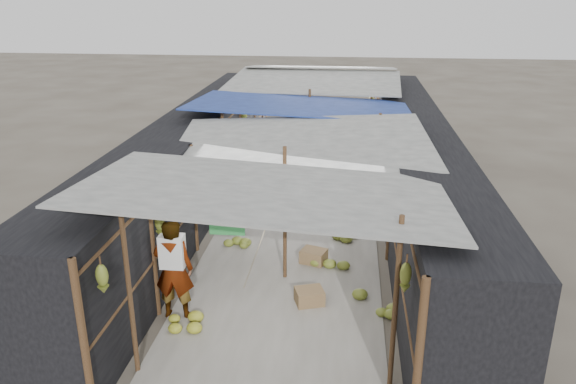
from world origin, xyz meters
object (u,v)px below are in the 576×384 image
at_px(crate_near, 314,256).
at_px(vendor_elderly, 174,269).
at_px(shopper_blue, 297,174).
at_px(black_basin, 368,180).
at_px(vendor_seated, 361,171).

xyz_separation_m(crate_near, vendor_elderly, (-2.17, -2.19, 0.74)).
xyz_separation_m(crate_near, shopper_blue, (-0.67, 3.36, 0.63)).
height_order(crate_near, vendor_elderly, vendor_elderly).
height_order(crate_near, black_basin, crate_near).
height_order(black_basin, vendor_elderly, vendor_elderly).
height_order(shopper_blue, vendor_seated, shopper_blue).
relative_size(black_basin, vendor_elderly, 0.36).
distance_m(vendor_elderly, vendor_seated, 7.44).
xyz_separation_m(black_basin, vendor_elderly, (-3.36, -7.28, 0.79)).
bearing_deg(vendor_seated, black_basin, 165.23).
relative_size(crate_near, vendor_seated, 0.47).
bearing_deg(shopper_blue, black_basin, 56.04).
relative_size(crate_near, vendor_elderly, 0.27).
relative_size(black_basin, shopper_blue, 0.41).
bearing_deg(black_basin, vendor_elderly, -114.80).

